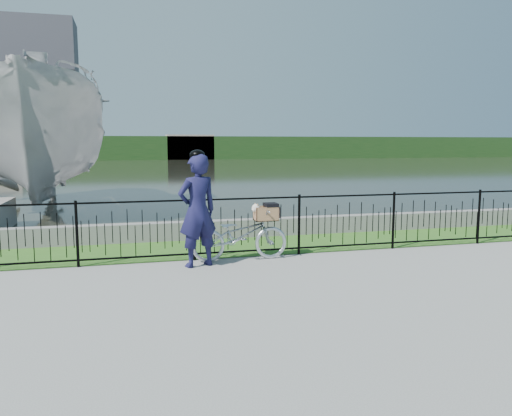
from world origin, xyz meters
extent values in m
plane|color=gray|center=(0.00, 0.00, 0.00)|extent=(120.00, 120.00, 0.00)
cube|color=#35651F|center=(0.00, 2.60, 0.00)|extent=(60.00, 2.00, 0.01)
plane|color=#26271D|center=(0.00, 33.00, 0.00)|extent=(120.00, 120.00, 0.00)
cube|color=slate|center=(0.00, 3.60, 0.20)|extent=(60.00, 0.30, 0.40)
cube|color=#214319|center=(0.00, 60.00, 1.50)|extent=(120.00, 6.00, 3.00)
cube|color=gray|center=(6.00, 58.50, 1.60)|extent=(6.00, 3.00, 3.20)
imported|color=silver|center=(-0.20, 1.40, 0.46)|extent=(1.75, 0.61, 0.92)
cube|color=black|center=(0.29, 1.40, 0.71)|extent=(0.38, 0.18, 0.02)
cube|color=#966D46|center=(0.29, 1.40, 0.72)|extent=(0.42, 0.27, 0.01)
cube|color=#966D46|center=(0.29, 1.53, 0.84)|extent=(0.42, 0.02, 0.26)
cube|color=#966D46|center=(0.29, 1.27, 0.84)|extent=(0.42, 0.02, 0.26)
cube|color=#966D46|center=(0.49, 1.40, 0.84)|extent=(0.02, 0.27, 0.26)
cube|color=#966D46|center=(0.08, 1.40, 0.84)|extent=(0.02, 0.27, 0.26)
cube|color=black|center=(0.38, 1.40, 1.00)|extent=(0.23, 0.28, 0.06)
cube|color=black|center=(0.51, 1.40, 0.86)|extent=(0.02, 0.28, 0.20)
ellipsoid|color=silver|center=(0.27, 1.40, 0.84)|extent=(0.31, 0.22, 0.20)
sphere|color=silver|center=(0.09, 1.38, 0.95)|extent=(0.15, 0.15, 0.15)
sphere|color=silver|center=(0.04, 1.36, 0.92)|extent=(0.07, 0.07, 0.07)
sphere|color=black|center=(0.02, 1.35, 0.91)|extent=(0.02, 0.02, 0.02)
cone|color=#A37844|center=(0.09, 1.44, 1.01)|extent=(0.06, 0.08, 0.08)
cone|color=#A37844|center=(0.11, 1.34, 1.01)|extent=(0.06, 0.08, 0.08)
imported|color=#17163E|center=(-1.00, 1.15, 0.97)|extent=(0.82, 0.67, 1.93)
ellipsoid|color=black|center=(-1.00, 1.15, 1.91)|extent=(0.26, 0.29, 0.18)
imported|color=#A9A9AA|center=(-4.69, 10.27, 2.09)|extent=(4.78, 11.07, 4.18)
cube|color=#3F3F47|center=(-4.69, 10.27, 5.18)|extent=(2.20, 1.60, 1.60)
camera|label=1|loc=(-2.15, -7.25, 2.11)|focal=35.00mm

